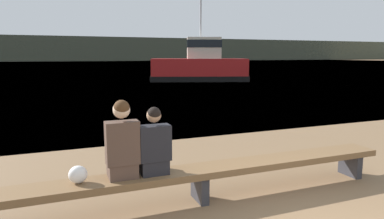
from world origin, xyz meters
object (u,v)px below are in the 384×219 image
(person_left, at_px, (122,144))
(tugboat_red, at_px, (200,67))
(person_right, at_px, (154,146))
(bench_main, at_px, (200,174))
(shopping_bag, at_px, (78,175))

(person_left, distance_m, tugboat_red, 24.08)
(person_left, relative_size, person_right, 1.12)
(bench_main, distance_m, tugboat_red, 23.63)
(person_right, bearing_deg, person_left, -179.49)
(bench_main, relative_size, person_right, 6.81)
(bench_main, bearing_deg, person_right, 179.82)
(shopping_bag, bearing_deg, person_left, -2.47)
(bench_main, relative_size, tugboat_red, 0.76)
(tugboat_red, bearing_deg, shopping_bag, 172.55)
(person_right, xyz_separation_m, shopping_bag, (-0.99, 0.02, -0.28))
(shopping_bag, bearing_deg, tugboat_red, 63.44)
(person_left, xyz_separation_m, tugboat_red, (10.30, 21.76, 0.17))
(bench_main, height_order, person_right, person_right)
(bench_main, xyz_separation_m, person_right, (-0.68, 0.00, 0.49))
(person_right, height_order, shopping_bag, person_right)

